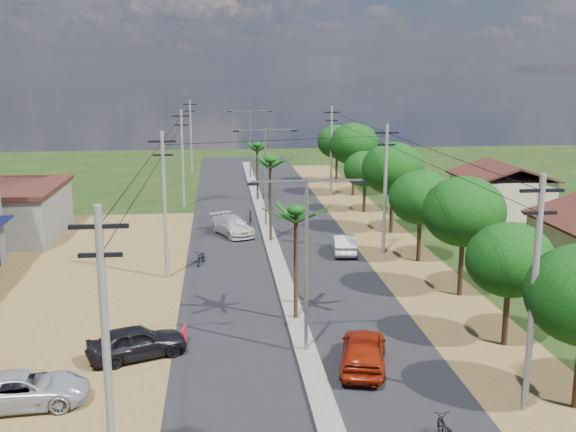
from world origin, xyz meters
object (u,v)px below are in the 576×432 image
object	(u,v)px
car_parked_dark	(137,343)
car_white_far	(232,226)
car_parked_silver	(25,390)
car_red_near	(363,351)
car_silver_mid	(343,244)
moto_rider_east	(446,432)
roadside_sign	(184,337)

from	to	relation	value
car_parked_dark	car_white_far	bearing A→B (deg)	-33.72
car_parked_dark	car_parked_silver	bearing A→B (deg)	114.98
car_parked_silver	car_parked_dark	bearing A→B (deg)	-48.50
car_red_near	car_silver_mid	xyz separation A→B (m)	(2.52, 18.19, -0.12)
car_silver_mid	moto_rider_east	world-z (taller)	car_silver_mid
car_parked_silver	roadside_sign	xyz separation A→B (m)	(5.74, 5.18, -0.22)
car_red_near	car_parked_dark	size ratio (longest dim) A/B	1.09
car_white_far	moto_rider_east	xyz separation A→B (m)	(6.55, -30.52, -0.26)
car_parked_dark	moto_rider_east	distance (m)	13.94
car_white_far	moto_rider_east	distance (m)	31.22
car_red_near	car_white_far	bearing A→B (deg)	-64.64
car_silver_mid	car_parked_dark	xyz separation A→B (m)	(-12.26, -16.16, 0.06)
car_silver_mid	car_parked_dark	distance (m)	20.29
car_red_near	car_parked_silver	xyz separation A→B (m)	(-13.48, -1.95, -0.14)
car_silver_mid	car_parked_silver	distance (m)	25.72
car_red_near	moto_rider_east	distance (m)	6.36
car_parked_dark	roadside_sign	bearing A→B (deg)	-80.85
car_parked_dark	car_silver_mid	bearing A→B (deg)	-58.96
car_white_far	moto_rider_east	size ratio (longest dim) A/B	2.85
car_parked_silver	roadside_sign	size ratio (longest dim) A/B	4.44
car_silver_mid	roadside_sign	distance (m)	18.14
car_silver_mid	car_parked_silver	size ratio (longest dim) A/B	0.87
moto_rider_east	roadside_sign	xyz separation A→B (m)	(-9.27, 9.39, -0.01)
car_white_far	car_parked_silver	distance (m)	27.63
moto_rider_east	roadside_sign	bearing A→B (deg)	-45.38
car_silver_mid	moto_rider_east	bearing A→B (deg)	92.31
car_red_near	roadside_sign	xyz separation A→B (m)	(-7.74, 3.23, -0.36)
moto_rider_east	car_parked_dark	bearing A→B (deg)	-36.02
car_red_near	car_parked_dark	world-z (taller)	car_red_near
car_white_far	car_red_near	bearing A→B (deg)	-101.19
car_white_far	roadside_sign	size ratio (longest dim) A/B	4.57
car_parked_dark	moto_rider_east	bearing A→B (deg)	-147.80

